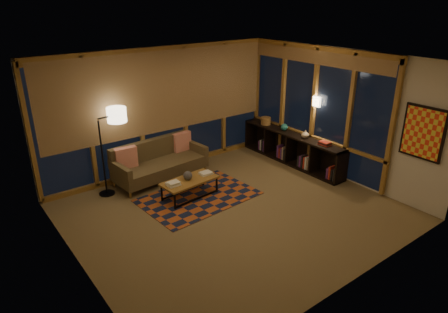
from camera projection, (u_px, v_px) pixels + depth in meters
floor at (233, 211)px, 7.29m from camera, size 5.50×5.00×0.01m
ceiling at (234, 61)px, 6.27m from camera, size 5.50×5.00×0.01m
walls at (234, 142)px, 6.78m from camera, size 5.51×5.01×2.70m
window_wall_back at (163, 111)px, 8.57m from camera, size 5.30×0.16×2.60m
window_wall_right at (312, 109)px, 8.72m from camera, size 0.16×3.70×2.60m
wall_art at (423, 133)px, 6.89m from camera, size 0.06×0.74×0.94m
wall_sconce at (317, 102)px, 8.50m from camera, size 0.12×0.18×0.22m
sofa at (161, 161)px, 8.40m from camera, size 2.03×0.96×0.81m
pillow_left at (126, 157)px, 8.04m from camera, size 0.45×0.18×0.44m
pillow_right at (182, 141)px, 8.92m from camera, size 0.44×0.18×0.43m
area_rug at (199, 197)px, 7.79m from camera, size 2.25×1.58×0.01m
coffee_table at (190, 188)px, 7.72m from camera, size 1.15×0.60×0.37m
book_stack_a at (173, 183)px, 7.43m from camera, size 0.25×0.20×0.07m
book_stack_b at (205, 173)px, 7.89m from camera, size 0.23×0.18×0.05m
ceramic_pot at (188, 175)px, 7.63m from camera, size 0.18×0.18×0.17m
floor_lamp at (102, 154)px, 7.59m from camera, size 0.61×0.44×1.70m
bookshelf at (291, 148)px, 9.26m from camera, size 0.40×2.87×0.72m
basket at (266, 121)px, 9.72m from camera, size 0.30×0.30×0.18m
teal_bowl at (284, 127)px, 9.29m from camera, size 0.21×0.21×0.16m
vase at (305, 134)px, 8.80m from camera, size 0.19×0.19×0.18m
shelf_book_stack at (325, 143)px, 8.42m from camera, size 0.22×0.27×0.07m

